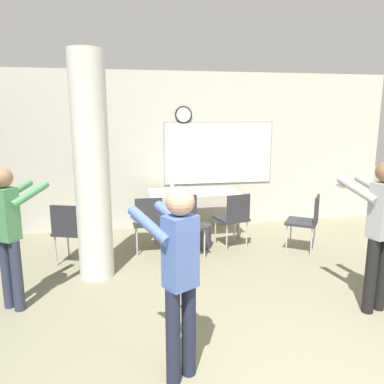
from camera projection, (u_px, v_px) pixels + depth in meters
The scene contains 13 objects.
wall_back at pixel (179, 151), 6.82m from camera, with size 8.00×0.15×2.80m.
support_pillar at pixel (92, 169), 4.59m from camera, with size 0.43×0.43×2.80m.
folding_table at pixel (194, 195), 6.33m from camera, with size 1.51×0.76×0.78m.
bottle_on_table at pixel (172, 187), 6.12m from camera, with size 0.07×0.07×0.28m.
waste_bin at pixel (201, 236), 5.87m from camera, with size 0.32×0.32×0.37m.
chair_table_front at pixel (187, 221), 5.53m from camera, with size 0.51×0.51×0.87m.
chair_mid_room at pixel (307, 219), 5.64m from camera, with size 0.61×0.61×0.87m.
chair_near_pillar at pixel (70, 229), 5.16m from camera, with size 0.56×0.56×0.87m.
chair_table_right at pixel (234, 216), 5.81m from camera, with size 0.54×0.54×0.87m.
chair_table_left at pixel (148, 220), 5.59m from camera, with size 0.45×0.45×0.87m.
person_playing_side at pixel (379, 225), 3.83m from camera, with size 0.46×0.63×1.61m.
person_playing_front at pixel (178, 269), 2.81m from camera, with size 0.53×0.62×1.55m.
person_watching_back at pixel (9, 227), 3.88m from camera, with size 0.55×0.61×1.54m.
Camera 1 is at (-0.96, -1.71, 2.05)m, focal length 35.00 mm.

